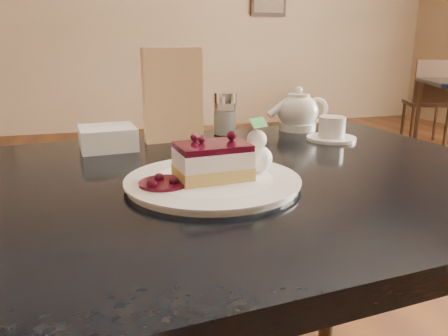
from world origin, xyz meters
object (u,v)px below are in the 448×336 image
object	(u,v)px
dessert_plate	(213,182)
cheesecake_slice	(213,161)
main_table	(204,218)
tea_set	(304,116)

from	to	relation	value
dessert_plate	cheesecake_slice	xyz separation A→B (m)	(0.00, 0.00, 0.04)
main_table	cheesecake_slice	world-z (taller)	cheesecake_slice
main_table	tea_set	xyz separation A→B (m)	(0.37, 0.33, 0.13)
cheesecake_slice	tea_set	size ratio (longest dim) A/B	0.50
main_table	dessert_plate	world-z (taller)	dessert_plate
tea_set	cheesecake_slice	bearing A→B (deg)	-133.18
main_table	cheesecake_slice	distance (m)	0.13
cheesecake_slice	tea_set	world-z (taller)	tea_set
main_table	tea_set	distance (m)	0.51
main_table	dessert_plate	bearing A→B (deg)	-90.00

